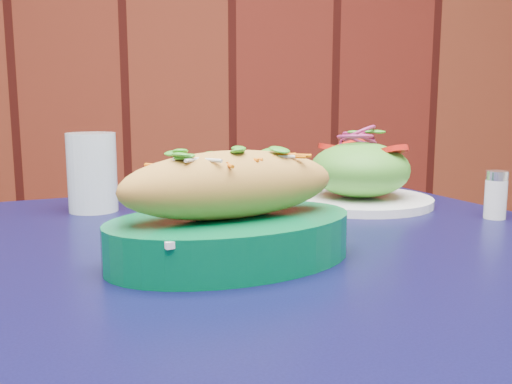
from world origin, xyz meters
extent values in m
cube|color=black|center=(-0.08, 1.41, 0.73)|extent=(1.00, 1.00, 0.03)
cylinder|color=black|center=(0.13, 1.83, 0.36)|extent=(0.04, 0.04, 0.72)
cube|color=white|center=(-0.12, 1.35, 0.79)|extent=(0.22, 0.18, 0.01)
ellipsoid|color=gold|center=(-0.12, 1.35, 0.83)|extent=(0.24, 0.16, 0.07)
cylinder|color=white|center=(0.09, 1.63, 0.76)|extent=(0.22, 0.22, 0.01)
ellipsoid|color=#4C992D|center=(0.09, 1.63, 0.80)|extent=(0.15, 0.15, 0.08)
cylinder|color=red|center=(0.13, 1.60, 0.84)|extent=(0.04, 0.04, 0.01)
cylinder|color=red|center=(0.06, 1.66, 0.84)|extent=(0.04, 0.04, 0.01)
cylinder|color=red|center=(0.09, 1.68, 0.84)|extent=(0.04, 0.04, 0.01)
torus|color=#921F5B|center=(0.09, 1.63, 0.85)|extent=(0.05, 0.05, 0.00)
torus|color=#921F5B|center=(0.09, 1.63, 0.85)|extent=(0.05, 0.05, 0.00)
torus|color=#921F5B|center=(0.09, 1.63, 0.86)|extent=(0.05, 0.05, 0.00)
torus|color=#921F5B|center=(0.09, 1.63, 0.86)|extent=(0.05, 0.05, 0.00)
cylinder|color=silver|center=(-0.30, 1.62, 0.81)|extent=(0.07, 0.07, 0.11)
cylinder|color=white|center=(0.24, 1.51, 0.78)|extent=(0.03, 0.03, 0.05)
cylinder|color=silver|center=(0.24, 1.51, 0.81)|extent=(0.03, 0.03, 0.01)
camera|label=1|loc=(-0.16, 0.80, 0.91)|focal=40.00mm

